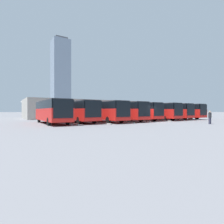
# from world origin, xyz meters

# --- Properties ---
(ground_plane) EXTENTS (600.00, 600.00, 0.00)m
(ground_plane) POSITION_xyz_m (0.00, 0.00, 0.00)
(ground_plane) COLOR slate
(bus_0) EXTENTS (2.60, 11.11, 3.20)m
(bus_0) POSITION_xyz_m (-13.86, -5.55, 1.79)
(bus_0) COLOR red
(bus_0) RESTS_ON ground_plane
(curb_divider_0) EXTENTS (0.25, 7.89, 0.15)m
(curb_divider_0) POSITION_xyz_m (-11.88, -3.91, 0.07)
(curb_divider_0) COLOR #9E9E99
(curb_divider_0) RESTS_ON ground_plane
(bus_1) EXTENTS (2.60, 11.11, 3.20)m
(bus_1) POSITION_xyz_m (-9.90, -5.64, 1.79)
(bus_1) COLOR red
(bus_1) RESTS_ON ground_plane
(curb_divider_1) EXTENTS (0.25, 7.89, 0.15)m
(curb_divider_1) POSITION_xyz_m (-7.92, -4.00, 0.07)
(curb_divider_1) COLOR #9E9E99
(curb_divider_1) RESTS_ON ground_plane
(bus_2) EXTENTS (2.60, 11.11, 3.20)m
(bus_2) POSITION_xyz_m (-5.94, -5.31, 1.79)
(bus_2) COLOR red
(bus_2) RESTS_ON ground_plane
(curb_divider_2) EXTENTS (0.25, 7.89, 0.15)m
(curb_divider_2) POSITION_xyz_m (-3.96, -3.67, 0.07)
(curb_divider_2) COLOR #9E9E99
(curb_divider_2) RESTS_ON ground_plane
(bus_3) EXTENTS (2.60, 11.11, 3.20)m
(bus_3) POSITION_xyz_m (-1.98, -6.05, 1.79)
(bus_3) COLOR red
(bus_3) RESTS_ON ground_plane
(curb_divider_3) EXTENTS (0.25, 7.89, 0.15)m
(curb_divider_3) POSITION_xyz_m (-0.00, -4.41, 0.07)
(curb_divider_3) COLOR #9E9E99
(curb_divider_3) RESTS_ON ground_plane
(bus_4) EXTENTS (2.60, 11.11, 3.20)m
(bus_4) POSITION_xyz_m (1.98, -5.20, 1.79)
(bus_4) COLOR red
(bus_4) RESTS_ON ground_plane
(curb_divider_4) EXTENTS (0.25, 7.89, 0.15)m
(curb_divider_4) POSITION_xyz_m (3.96, -3.56, 0.07)
(curb_divider_4) COLOR #9E9E99
(curb_divider_4) RESTS_ON ground_plane
(bus_5) EXTENTS (2.60, 11.11, 3.20)m
(bus_5) POSITION_xyz_m (5.94, -4.97, 1.79)
(bus_5) COLOR red
(bus_5) RESTS_ON ground_plane
(curb_divider_5) EXTENTS (0.25, 7.89, 0.15)m
(curb_divider_5) POSITION_xyz_m (7.92, -3.33, 0.07)
(curb_divider_5) COLOR #9E9E99
(curb_divider_5) RESTS_ON ground_plane
(bus_6) EXTENTS (2.60, 11.11, 3.20)m
(bus_6) POSITION_xyz_m (9.90, -6.01, 1.79)
(bus_6) COLOR red
(bus_6) RESTS_ON ground_plane
(curb_divider_6) EXTENTS (0.25, 7.89, 0.15)m
(curb_divider_6) POSITION_xyz_m (11.88, -4.37, 0.07)
(curb_divider_6) COLOR #9E9E99
(curb_divider_6) RESTS_ON ground_plane
(bus_7) EXTENTS (2.60, 11.11, 3.20)m
(bus_7) POSITION_xyz_m (13.86, -5.52, 1.79)
(bus_7) COLOR red
(bus_7) RESTS_ON ground_plane
(pedestrian) EXTENTS (0.43, 0.43, 1.77)m
(pedestrian) POSITION_xyz_m (-3.92, 6.66, 0.95)
(pedestrian) COLOR #38384C
(pedestrian) RESTS_ON ground_plane
(station_building) EXTENTS (31.29, 15.81, 4.51)m
(station_building) POSITION_xyz_m (0.00, -24.51, 2.28)
(station_building) COLOR #A8A399
(station_building) RESTS_ON ground_plane
(office_tower) EXTENTS (17.43, 17.43, 79.15)m
(office_tower) POSITION_xyz_m (-32.01, -166.85, 38.97)
(office_tower) COLOR #7F8EA3
(office_tower) RESTS_ON ground_plane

